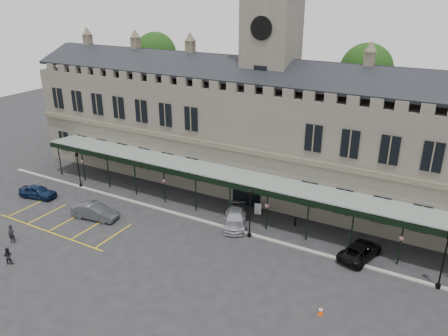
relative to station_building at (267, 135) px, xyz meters
The scene contains 21 objects.
ground 17.17m from the station_building, 90.00° to the right, with size 140.00×140.00×0.00m, color black.
station_building is the anchor object (origin of this frame).
clock_tower 6.64m from the station_building, 90.00° to the left, with size 5.60×5.60×24.80m.
canopy 9.37m from the station_building, 90.00° to the right, with size 50.00×4.10×4.30m.
kerb 12.22m from the station_building, 90.00° to the right, with size 60.00×0.40×0.12m, color gray.
parking_markings 23.26m from the station_building, 128.81° to the right, with size 16.00×6.00×0.01m, color gold, non-canonical shape.
tree_behind_left 24.64m from the station_building, 157.55° to the left, with size 6.00×6.00×16.00m.
tree_behind_mid 13.67m from the station_building, 48.65° to the left, with size 6.00×6.00×16.00m.
lamp_post_left 21.94m from the station_building, 151.33° to the right, with size 0.43×0.43×4.54m.
lamp_post_mid 11.73m from the station_building, 73.51° to the right, with size 0.47×0.47×4.98m.
lamp_post_right 22.22m from the station_building, 28.62° to the right, with size 0.49×0.49×5.18m.
traffic_cone 22.52m from the station_building, 55.46° to the right, with size 0.40×0.40×0.63m.
sign_board 8.85m from the station_building, 72.65° to the right, with size 0.69×0.22×1.20m.
bollard_left 8.98m from the station_building, 95.13° to the right, with size 0.17×0.17×0.95m, color black.
bollard_right 10.97m from the station_building, 47.47° to the right, with size 0.18×0.18×0.99m, color black.
car_left_a 26.25m from the station_building, 145.08° to the right, with size 1.70×4.22×1.44m, color #0C1B37.
car_left_b 20.09m from the station_building, 128.33° to the right, with size 1.67×4.79×1.58m, color #3D3F45.
car_taxi 11.09m from the station_building, 83.95° to the right, with size 2.05×5.05×1.46m, color #9B9DA2.
car_van 16.98m from the station_building, 35.42° to the right, with size 2.17×4.71×1.31m, color black.
person_a 27.48m from the station_building, 124.32° to the right, with size 0.66×0.43×1.81m, color black.
person_b 28.14m from the station_building, 117.06° to the right, with size 0.75×0.58×1.54m, color black.
Camera 1 is at (18.39, -26.93, 21.22)m, focal length 35.00 mm.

